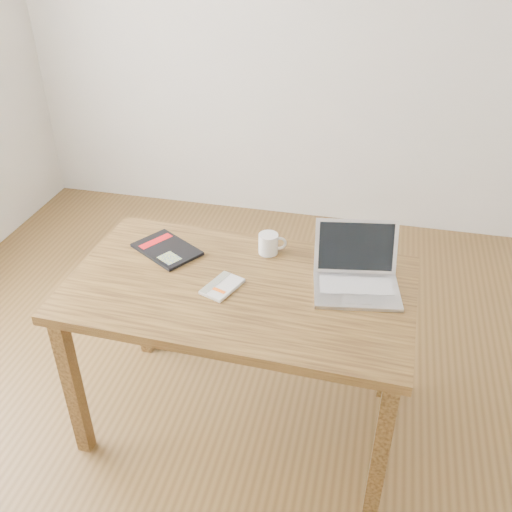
% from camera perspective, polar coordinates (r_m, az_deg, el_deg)
% --- Properties ---
extents(room, '(4.04, 4.04, 2.70)m').
position_cam_1_polar(room, '(1.88, -3.58, 11.91)').
color(room, '#543B1C').
rests_on(room, ground).
extents(desk, '(1.35, 0.80, 0.75)m').
position_cam_1_polar(desk, '(2.24, -1.60, -4.74)').
color(desk, '#503618').
rests_on(desk, ground).
extents(white_guidebook, '(0.15, 0.19, 0.01)m').
position_cam_1_polar(white_guidebook, '(2.17, -3.40, -3.05)').
color(white_guidebook, silver).
rests_on(white_guidebook, desk).
extents(black_guidebook, '(0.32, 0.30, 0.01)m').
position_cam_1_polar(black_guidebook, '(2.41, -8.92, 0.67)').
color(black_guidebook, black).
rests_on(black_guidebook, desk).
extents(laptop, '(0.36, 0.34, 0.21)m').
position_cam_1_polar(laptop, '(2.19, 10.00, -1.83)').
color(laptop, silver).
rests_on(laptop, desk).
extents(coffee_mug, '(0.12, 0.08, 0.09)m').
position_cam_1_polar(coffee_mug, '(2.35, 1.31, 1.28)').
color(coffee_mug, white).
rests_on(coffee_mug, desk).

